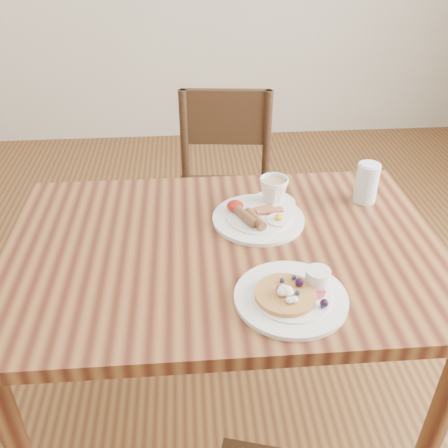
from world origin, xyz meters
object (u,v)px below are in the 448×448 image
pancake_plate (293,294)px  water_glass (367,183)px  dining_table (224,273)px  chair_far (225,187)px  teacup_saucer (273,193)px  breakfast_plate (257,217)px

pancake_plate → water_glass: bearing=54.4°
dining_table → chair_far: size_ratio=1.36×
pancake_plate → teacup_saucer: (0.02, 0.43, 0.03)m
chair_far → breakfast_plate: bearing=99.2°
dining_table → pancake_plate: (0.15, -0.23, 0.11)m
dining_table → teacup_saucer: size_ratio=8.57×
pancake_plate → teacup_saucer: bearing=87.0°
dining_table → chair_far: chair_far is taller
pancake_plate → water_glass: (0.31, 0.44, 0.05)m
chair_far → water_glass: 0.76m
chair_far → dining_table: bearing=90.9°
dining_table → water_glass: size_ratio=9.64×
pancake_plate → teacup_saucer: teacup_saucer is taller
pancake_plate → breakfast_plate: 0.35m
breakfast_plate → teacup_saucer: bearing=55.4°
dining_table → pancake_plate: pancake_plate is taller
water_glass → teacup_saucer: bearing=-179.7°
chair_far → breakfast_plate: chair_far is taller
dining_table → water_glass: 0.53m
pancake_plate → water_glass: size_ratio=2.17×
dining_table → teacup_saucer: bearing=50.7°
pancake_plate → water_glass: water_glass is taller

